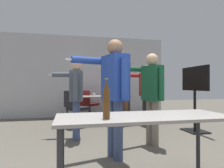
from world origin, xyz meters
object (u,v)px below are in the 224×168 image
at_px(person_left_plaid, 152,89).
at_px(beer_bottle, 106,100).
at_px(office_chair_far_left, 117,109).
at_px(person_right_polo, 114,86).
at_px(office_chair_mid_tucked, 88,105).
at_px(person_center_tall, 146,89).
at_px(tv_screen, 195,93).
at_px(drink_cup, 94,95).
at_px(office_chair_near_pushed, 75,110).
at_px(person_near_casual, 76,92).

bearing_deg(person_left_plaid, beer_bottle, 126.27).
height_order(office_chair_far_left, beer_bottle, beer_bottle).
distance_m(person_right_polo, office_chair_mid_tucked, 3.69).
height_order(person_left_plaid, beer_bottle, person_left_plaid).
xyz_separation_m(person_center_tall, beer_bottle, (-1.72, -3.27, -0.05)).
xyz_separation_m(tv_screen, beer_bottle, (-2.53, -2.28, 0.03)).
distance_m(person_center_tall, office_chair_mid_tucked, 2.09).
xyz_separation_m(person_center_tall, office_chair_far_left, (-0.77, 0.18, -0.56)).
height_order(person_left_plaid, drink_cup, person_left_plaid).
height_order(person_center_tall, office_chair_far_left, person_center_tall).
height_order(person_right_polo, office_chair_near_pushed, person_right_polo).
bearing_deg(person_near_casual, office_chair_near_pushed, 4.31).
bearing_deg(office_chair_near_pushed, person_right_polo, -16.71).
height_order(person_near_casual, office_chair_near_pushed, person_near_casual).
bearing_deg(person_left_plaid, office_chair_near_pushed, 17.15).
distance_m(office_chair_near_pushed, office_chair_far_left, 1.11).
xyz_separation_m(tv_screen, office_chair_mid_tucked, (-2.24, 2.40, -0.48)).
bearing_deg(office_chair_far_left, person_near_casual, 152.83).
distance_m(person_near_casual, beer_bottle, 2.24).
bearing_deg(tv_screen, person_center_tall, -140.56).
height_order(person_center_tall, office_chair_mid_tucked, person_center_tall).
bearing_deg(beer_bottle, office_chair_far_left, 74.67).
distance_m(person_right_polo, person_left_plaid, 0.95).
bearing_deg(office_chair_mid_tucked, person_near_casual, -55.05).
xyz_separation_m(person_near_casual, person_center_tall, (1.92, 1.04, 0.04)).
bearing_deg(beer_bottle, office_chair_near_pushed, 92.81).
relative_size(person_near_casual, office_chair_near_pushed, 1.68).
bearing_deg(office_chair_far_left, person_left_plaid, -158.81).
bearing_deg(office_chair_near_pushed, person_near_casual, -29.89).
distance_m(person_near_casual, office_chair_near_pushed, 1.27).
distance_m(office_chair_near_pushed, beer_bottle, 3.44).
distance_m(person_center_tall, beer_bottle, 3.69).
bearing_deg(drink_cup, person_left_plaid, -74.19).
height_order(tv_screen, office_chair_near_pushed, tv_screen).
bearing_deg(office_chair_near_pushed, drink_cup, 111.02).
relative_size(office_chair_near_pushed, beer_bottle, 2.48).
xyz_separation_m(tv_screen, office_chair_near_pushed, (-2.70, 1.11, -0.47)).
height_order(tv_screen, person_near_casual, person_near_casual).
bearing_deg(beer_bottle, tv_screen, 42.08).
bearing_deg(office_chair_mid_tucked, beer_bottle, -47.32).
relative_size(person_left_plaid, office_chair_mid_tucked, 1.81).
relative_size(tv_screen, office_chair_mid_tucked, 1.66).
bearing_deg(office_chair_mid_tucked, office_chair_near_pushed, -63.31).
relative_size(person_left_plaid, office_chair_near_pushed, 1.77).
relative_size(person_near_casual, office_chair_far_left, 1.73).
bearing_deg(person_center_tall, beer_bottle, 141.30).
relative_size(tv_screen, person_near_casual, 0.96).
relative_size(person_center_tall, drink_cup, 18.66).
bearing_deg(tv_screen, beer_bottle, -47.92).
height_order(tv_screen, person_right_polo, person_right_polo).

